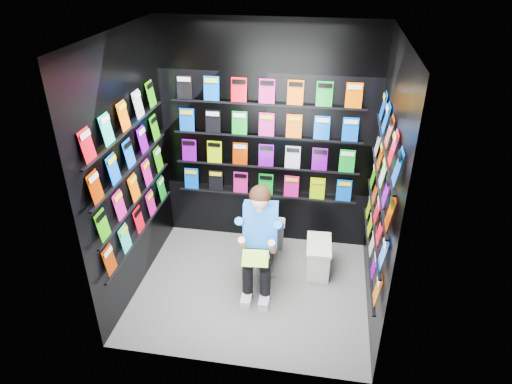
# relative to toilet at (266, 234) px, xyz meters

# --- Properties ---
(floor) EXTENTS (2.40, 2.40, 0.00)m
(floor) POSITION_rel_toilet_xyz_m (-0.08, -0.51, -0.37)
(floor) COLOR slate
(floor) RESTS_ON ground
(ceiling) EXTENTS (2.40, 2.40, 0.00)m
(ceiling) POSITION_rel_toilet_xyz_m (-0.08, -0.51, 2.23)
(ceiling) COLOR white
(ceiling) RESTS_ON floor
(wall_back) EXTENTS (2.40, 0.04, 2.60)m
(wall_back) POSITION_rel_toilet_xyz_m (-0.08, 0.49, 0.93)
(wall_back) COLOR black
(wall_back) RESTS_ON floor
(wall_front) EXTENTS (2.40, 0.04, 2.60)m
(wall_front) POSITION_rel_toilet_xyz_m (-0.08, -1.51, 0.93)
(wall_front) COLOR black
(wall_front) RESTS_ON floor
(wall_left) EXTENTS (0.04, 2.00, 2.60)m
(wall_left) POSITION_rel_toilet_xyz_m (-1.28, -0.51, 0.93)
(wall_left) COLOR black
(wall_left) RESTS_ON floor
(wall_right) EXTENTS (0.04, 2.00, 2.60)m
(wall_right) POSITION_rel_toilet_xyz_m (1.12, -0.51, 0.93)
(wall_right) COLOR black
(wall_right) RESTS_ON floor
(comics_back) EXTENTS (2.10, 0.06, 1.37)m
(comics_back) POSITION_rel_toilet_xyz_m (-0.08, 0.46, 0.94)
(comics_back) COLOR red
(comics_back) RESTS_ON wall_back
(comics_left) EXTENTS (0.06, 1.70, 1.37)m
(comics_left) POSITION_rel_toilet_xyz_m (-1.25, -0.51, 0.94)
(comics_left) COLOR red
(comics_left) RESTS_ON wall_left
(comics_right) EXTENTS (0.06, 1.70, 1.37)m
(comics_right) POSITION_rel_toilet_xyz_m (1.09, -0.51, 0.94)
(comics_right) COLOR red
(comics_right) RESTS_ON wall_right
(toilet) EXTENTS (0.48, 0.78, 0.73)m
(toilet) POSITION_rel_toilet_xyz_m (0.00, 0.00, 0.00)
(toilet) COLOR white
(toilet) RESTS_ON floor
(longbox) EXTENTS (0.26, 0.45, 0.33)m
(longbox) POSITION_rel_toilet_xyz_m (0.60, -0.08, -0.20)
(longbox) COLOR white
(longbox) RESTS_ON floor
(longbox_lid) EXTENTS (0.28, 0.48, 0.03)m
(longbox_lid) POSITION_rel_toilet_xyz_m (0.60, -0.08, -0.02)
(longbox_lid) COLOR white
(longbox_lid) RESTS_ON longbox
(reader) EXTENTS (0.53, 0.73, 1.27)m
(reader) POSITION_rel_toilet_xyz_m (0.00, -0.38, 0.37)
(reader) COLOR #2577EF
(reader) RESTS_ON toilet
(held_comic) EXTENTS (0.27, 0.17, 0.11)m
(held_comic) POSITION_rel_toilet_xyz_m (0.00, -0.73, 0.21)
(held_comic) COLOR green
(held_comic) RESTS_ON reader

